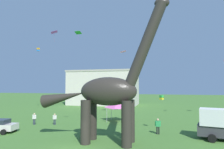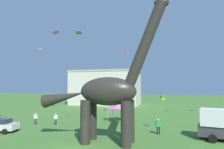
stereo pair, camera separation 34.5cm
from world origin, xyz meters
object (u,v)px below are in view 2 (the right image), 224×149
(parked_sedan_left, at_px, (0,125))
(person_photographer, at_px, (56,118))
(festival_canopy_tent, at_px, (118,105))
(kite_near_high, at_px, (124,52))
(dinosaur_sculpture, at_px, (107,91))
(kite_near_low, at_px, (162,98))
(person_strolling_adult, at_px, (36,117))
(kite_trailing, at_px, (79,33))
(kite_mid_center, at_px, (40,50))
(person_watching_child, at_px, (158,125))
(kite_apex, at_px, (56,32))

(parked_sedan_left, relative_size, person_photographer, 2.78)
(festival_canopy_tent, bearing_deg, person_photographer, -147.56)
(parked_sedan_left, height_order, kite_near_high, kite_near_high)
(dinosaur_sculpture, height_order, person_photographer, dinosaur_sculpture)
(dinosaur_sculpture, distance_m, kite_near_low, 8.27)
(dinosaur_sculpture, xyz_separation_m, person_strolling_adult, (-12.76, 6.20, -4.05))
(kite_trailing, bearing_deg, kite_mid_center, 136.15)
(dinosaur_sculpture, height_order, festival_canopy_tent, dinosaur_sculpture)
(parked_sedan_left, height_order, person_watching_child, person_watching_child)
(dinosaur_sculpture, height_order, kite_apex, kite_apex)
(festival_canopy_tent, distance_m, kite_near_high, 10.03)
(dinosaur_sculpture, height_order, kite_near_high, dinosaur_sculpture)
(kite_near_high, bearing_deg, kite_trailing, -105.84)
(person_strolling_adult, bearing_deg, kite_near_low, -155.62)
(person_watching_child, relative_size, kite_apex, 0.81)
(kite_mid_center, bearing_deg, kite_near_low, -27.57)
(kite_near_low, bearing_deg, kite_trailing, -166.26)
(person_photographer, distance_m, festival_canopy_tent, 9.68)
(dinosaur_sculpture, distance_m, parked_sedan_left, 14.59)
(festival_canopy_tent, distance_m, kite_trailing, 13.03)
(festival_canopy_tent, bearing_deg, kite_near_low, -38.56)
(person_strolling_adult, height_order, person_photographer, person_strolling_adult)
(person_photographer, relative_size, kite_trailing, 1.49)
(person_photographer, height_order, kite_apex, kite_apex)
(kite_mid_center, bearing_deg, person_watching_child, -30.47)
(person_strolling_adult, bearing_deg, kite_trailing, -172.54)
(person_strolling_adult, relative_size, kite_mid_center, 2.33)
(kite_near_low, bearing_deg, person_watching_child, -105.31)
(festival_canopy_tent, height_order, kite_trailing, kite_trailing)
(person_photographer, distance_m, kite_apex, 20.25)
(kite_trailing, bearing_deg, kite_near_high, 74.16)
(person_photographer, bearing_deg, kite_mid_center, 61.31)
(person_strolling_adult, height_order, festival_canopy_tent, festival_canopy_tent)
(kite_apex, relative_size, kite_mid_center, 3.14)
(parked_sedan_left, height_order, person_photographer, person_photographer)
(dinosaur_sculpture, bearing_deg, person_photographer, 179.31)
(person_watching_child, xyz_separation_m, kite_near_high, (-6.31, 11.06, 10.66))
(parked_sedan_left, bearing_deg, kite_near_low, 5.99)
(person_strolling_adult, distance_m, person_photographer, 2.99)
(person_photographer, xyz_separation_m, kite_near_low, (14.96, -0.37, 3.17))
(dinosaur_sculpture, height_order, kite_trailing, dinosaur_sculpture)
(person_strolling_adult, height_order, kite_trailing, kite_trailing)
(person_watching_child, bearing_deg, kite_mid_center, 61.36)
(person_strolling_adult, distance_m, kite_apex, 19.79)
(dinosaur_sculpture, bearing_deg, kite_near_high, 129.77)
(dinosaur_sculpture, xyz_separation_m, kite_near_high, (-1.62, 15.90, 6.70))
(dinosaur_sculpture, distance_m, kite_trailing, 9.68)
(festival_canopy_tent, relative_size, kite_trailing, 2.93)
(person_watching_child, height_order, kite_trailing, kite_trailing)
(kite_trailing, bearing_deg, parked_sedan_left, -161.40)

